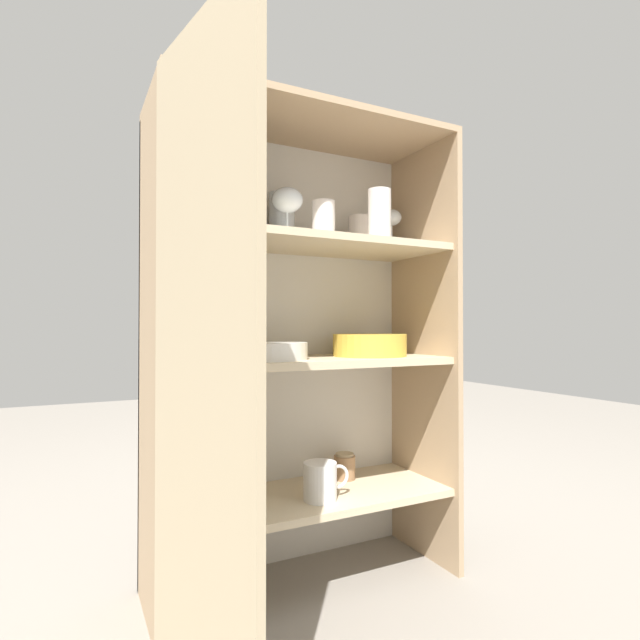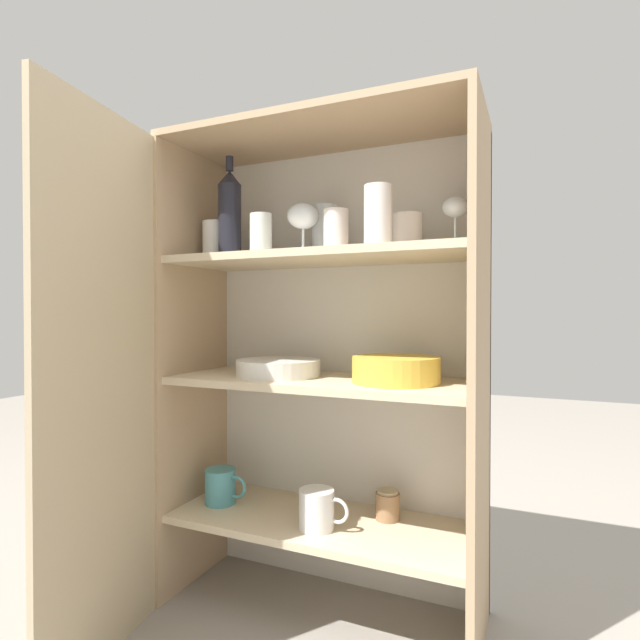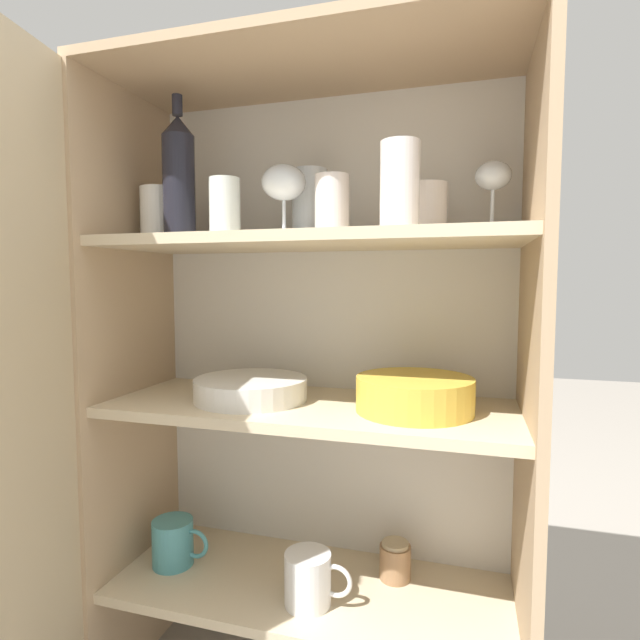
# 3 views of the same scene
# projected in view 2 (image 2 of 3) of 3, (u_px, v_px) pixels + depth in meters

# --- Properties ---
(cupboard_back_panel) EXTENTS (0.83, 0.02, 1.26)m
(cupboard_back_panel) POSITION_uv_depth(u_px,v_px,m) (342.00, 368.00, 1.46)
(cupboard_back_panel) COLOR silver
(cupboard_back_panel) RESTS_ON ground_plane
(cupboard_side_left) EXTENTS (0.02, 0.34, 1.26)m
(cupboard_side_left) POSITION_uv_depth(u_px,v_px,m) (195.00, 367.00, 1.48)
(cupboard_side_left) COLOR tan
(cupboard_side_left) RESTS_ON ground_plane
(cupboard_side_right) EXTENTS (0.02, 0.34, 1.26)m
(cupboard_side_right) POSITION_uv_depth(u_px,v_px,m) (480.00, 383.00, 1.15)
(cupboard_side_right) COLOR tan
(cupboard_side_right) RESTS_ON ground_plane
(cupboard_top_panel) EXTENTS (0.83, 0.34, 0.02)m
(cupboard_top_panel) POSITION_uv_depth(u_px,v_px,m) (320.00, 131.00, 1.31)
(cupboard_top_panel) COLOR tan
(cupboard_top_panel) RESTS_ON cupboard_side_left
(shelf_board_lower) EXTENTS (0.79, 0.30, 0.02)m
(shelf_board_lower) POSITION_uv_depth(u_px,v_px,m) (320.00, 523.00, 1.32)
(shelf_board_lower) COLOR beige
(shelf_board_middle) EXTENTS (0.79, 0.30, 0.02)m
(shelf_board_middle) POSITION_uv_depth(u_px,v_px,m) (320.00, 382.00, 1.32)
(shelf_board_middle) COLOR beige
(shelf_board_upper) EXTENTS (0.79, 0.30, 0.02)m
(shelf_board_upper) POSITION_uv_depth(u_px,v_px,m) (320.00, 258.00, 1.31)
(shelf_board_upper) COLOR beige
(cupboard_door) EXTENTS (0.09, 0.41, 1.26)m
(cupboard_door) POSITION_uv_depth(u_px,v_px,m) (101.00, 384.00, 1.13)
(cupboard_door) COLOR tan
(cupboard_door) RESTS_ON ground_plane
(tumbler_glass_0) EXTENTS (0.07, 0.07, 0.11)m
(tumbler_glass_0) POSITION_uv_depth(u_px,v_px,m) (336.00, 231.00, 1.28)
(tumbler_glass_0) COLOR silver
(tumbler_glass_0) RESTS_ON shelf_board_upper
(tumbler_glass_1) EXTENTS (0.06, 0.06, 0.11)m
(tumbler_glass_1) POSITION_uv_depth(u_px,v_px,m) (261.00, 235.00, 1.35)
(tumbler_glass_1) COLOR white
(tumbler_glass_1) RESTS_ON shelf_board_upper
(tumbler_glass_2) EXTENTS (0.08, 0.08, 0.10)m
(tumbler_glass_2) POSITION_uv_depth(u_px,v_px,m) (407.00, 234.00, 1.28)
(tumbler_glass_2) COLOR silver
(tumbler_glass_2) RESTS_ON shelf_board_upper
(tumbler_glass_3) EXTENTS (0.08, 0.08, 0.15)m
(tumbler_glass_3) POSITION_uv_depth(u_px,v_px,m) (325.00, 232.00, 1.41)
(tumbler_glass_3) COLOR white
(tumbler_glass_3) RESTS_ON shelf_board_upper
(tumbler_glass_4) EXTENTS (0.08, 0.08, 0.11)m
(tumbler_glass_4) POSITION_uv_depth(u_px,v_px,m) (216.00, 241.00, 1.46)
(tumbler_glass_4) COLOR white
(tumbler_glass_4) RESTS_ON shelf_board_upper
(tumbler_glass_5) EXTENTS (0.06, 0.06, 0.14)m
(tumbler_glass_5) POSITION_uv_depth(u_px,v_px,m) (378.00, 216.00, 1.15)
(tumbler_glass_5) COLOR silver
(tumbler_glass_5) RESTS_ON shelf_board_upper
(wine_glass_0) EXTENTS (0.07, 0.07, 0.14)m
(wine_glass_0) POSITION_uv_depth(u_px,v_px,m) (455.00, 211.00, 1.24)
(wine_glass_0) COLOR white
(wine_glass_0) RESTS_ON shelf_board_upper
(wine_glass_1) EXTENTS (0.09, 0.09, 0.14)m
(wine_glass_1) POSITION_uv_depth(u_px,v_px,m) (303.00, 218.00, 1.33)
(wine_glass_1) COLOR white
(wine_glass_1) RESTS_ON shelf_board_upper
(wine_bottle) EXTENTS (0.06, 0.06, 0.28)m
(wine_bottle) POSITION_uv_depth(u_px,v_px,m) (230.00, 214.00, 1.40)
(wine_bottle) COLOR black
(wine_bottle) RESTS_ON shelf_board_upper
(plate_stack_white) EXTENTS (0.23, 0.23, 0.04)m
(plate_stack_white) POSITION_uv_depth(u_px,v_px,m) (278.00, 368.00, 1.36)
(plate_stack_white) COLOR silver
(plate_stack_white) RESTS_ON shelf_board_middle
(mixing_bowl_large) EXTENTS (0.22, 0.22, 0.06)m
(mixing_bowl_large) POSITION_uv_depth(u_px,v_px,m) (396.00, 369.00, 1.23)
(mixing_bowl_large) COLOR gold
(mixing_bowl_large) RESTS_ON shelf_board_middle
(coffee_mug_primary) EXTENTS (0.13, 0.09, 0.10)m
(coffee_mug_primary) POSITION_uv_depth(u_px,v_px,m) (317.00, 509.00, 1.26)
(coffee_mug_primary) COLOR white
(coffee_mug_primary) RESTS_ON shelf_board_lower
(coffee_mug_extra_1) EXTENTS (0.13, 0.09, 0.10)m
(coffee_mug_extra_1) POSITION_uv_depth(u_px,v_px,m) (221.00, 486.00, 1.43)
(coffee_mug_extra_1) COLOR teal
(coffee_mug_extra_1) RESTS_ON shelf_board_lower
(storage_jar) EXTENTS (0.06, 0.06, 0.08)m
(storage_jar) POSITION_uv_depth(u_px,v_px,m) (388.00, 505.00, 1.32)
(storage_jar) COLOR #99704C
(storage_jar) RESTS_ON shelf_board_lower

